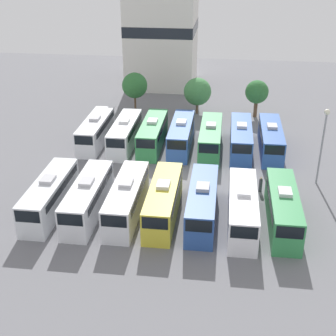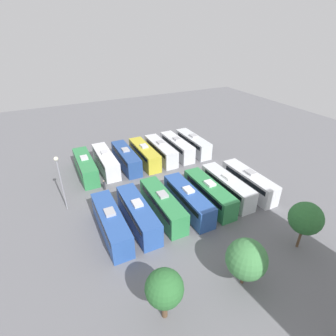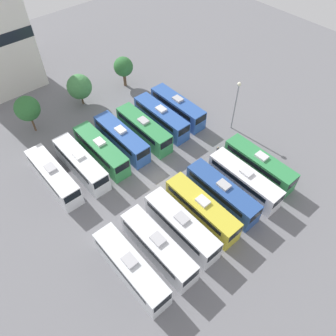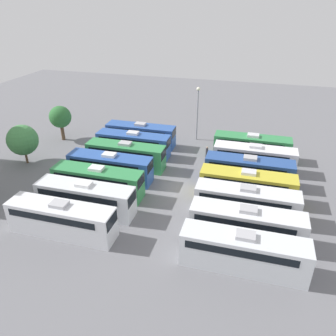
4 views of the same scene
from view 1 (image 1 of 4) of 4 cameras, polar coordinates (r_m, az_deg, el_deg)
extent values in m
plane|color=slate|center=(52.62, 0.75, -1.18)|extent=(117.40, 117.40, 0.00)
cube|color=silver|center=(47.08, -14.20, -3.32)|extent=(2.56, 10.61, 3.26)
cube|color=black|center=(46.86, -14.21, -2.18)|extent=(2.60, 9.01, 0.72)
cube|color=black|center=(42.46, -16.79, -5.71)|extent=(2.26, 0.08, 1.14)
cube|color=#B2B2B7|center=(46.24, -14.44, -1.37)|extent=(1.20, 1.60, 0.35)
cube|color=silver|center=(45.87, -9.73, -3.68)|extent=(2.56, 10.61, 3.26)
cube|color=black|center=(45.65, -9.73, -2.51)|extent=(2.60, 9.01, 0.72)
cube|color=black|center=(41.12, -11.88, -6.20)|extent=(2.26, 0.08, 1.14)
cube|color=#B2B2B7|center=(45.01, -9.90, -1.68)|extent=(1.20, 1.60, 0.35)
cube|color=silver|center=(45.18, -5.04, -3.87)|extent=(2.56, 10.61, 3.26)
cube|color=black|center=(44.96, -5.01, -2.68)|extent=(2.60, 9.01, 0.72)
cube|color=black|center=(40.32, -6.64, -6.47)|extent=(2.26, 0.08, 1.14)
cube|color=#B2B2B7|center=(44.31, -5.13, -1.84)|extent=(1.20, 1.60, 0.35)
cube|color=gold|center=(44.74, -0.56, -4.08)|extent=(2.56, 10.61, 3.26)
cube|color=black|center=(44.51, -0.52, -2.89)|extent=(2.60, 9.01, 0.72)
cube|color=black|center=(39.80, -1.61, -6.76)|extent=(2.26, 0.08, 1.14)
cube|color=silver|center=(43.86, -0.57, -2.05)|extent=(1.20, 1.60, 0.35)
cube|color=#284C93|center=(44.48, 4.20, -4.36)|extent=(2.56, 10.61, 3.26)
cube|color=black|center=(44.25, 4.26, -3.16)|extent=(2.60, 9.01, 0.72)
cube|color=black|center=(39.50, 3.76, -7.09)|extent=(2.26, 0.08, 1.14)
cube|color=#B2B2B7|center=(43.59, 4.28, -2.31)|extent=(1.20, 1.60, 0.35)
cube|color=white|center=(44.08, 9.07, -4.95)|extent=(2.56, 10.61, 3.26)
cube|color=black|center=(43.84, 9.15, -3.74)|extent=(2.60, 9.01, 0.72)
cube|color=black|center=(39.12, 9.27, -7.79)|extent=(2.26, 0.08, 1.14)
cube|color=silver|center=(43.18, 9.23, -2.90)|extent=(1.20, 1.60, 0.35)
cube|color=#338C4C|center=(44.82, 13.83, -4.87)|extent=(2.56, 10.61, 3.26)
cube|color=black|center=(44.60, 13.93, -3.68)|extent=(2.60, 9.01, 0.72)
cube|color=black|center=(39.89, 14.65, -7.63)|extent=(2.26, 0.08, 1.14)
cube|color=silver|center=(43.94, 14.08, -2.85)|extent=(1.20, 1.60, 0.35)
cube|color=silver|center=(61.78, -8.78, 4.45)|extent=(2.56, 10.61, 3.26)
cube|color=black|center=(61.69, -8.78, 5.34)|extent=(2.60, 9.01, 0.72)
cube|color=black|center=(56.76, -10.25, 3.33)|extent=(2.26, 0.08, 1.14)
cube|color=#B2B2B7|center=(61.14, -8.90, 6.02)|extent=(1.20, 1.60, 0.35)
cube|color=silver|center=(60.45, -5.26, 4.16)|extent=(2.56, 10.61, 3.26)
cube|color=black|center=(60.36, -5.24, 5.07)|extent=(2.60, 9.01, 0.72)
cube|color=black|center=(55.35, -6.44, 2.99)|extent=(2.26, 0.08, 1.14)
cube|color=white|center=(59.81, -5.33, 5.76)|extent=(1.20, 1.60, 0.35)
cube|color=#338C4C|center=(60.10, -1.88, 4.13)|extent=(2.56, 10.61, 3.26)
cube|color=black|center=(60.01, -1.86, 5.04)|extent=(2.60, 9.01, 0.72)
cube|color=black|center=(54.94, -2.76, 2.95)|extent=(2.26, 0.08, 1.14)
cube|color=white|center=(59.45, -1.91, 5.74)|extent=(1.20, 1.60, 0.35)
cube|color=#2D56A8|center=(59.77, 1.62, 4.00)|extent=(2.56, 10.61, 3.26)
cube|color=black|center=(59.67, 1.65, 4.91)|extent=(2.60, 9.01, 0.72)
cube|color=black|center=(54.56, 1.06, 2.81)|extent=(2.26, 0.08, 1.14)
cube|color=white|center=(59.11, 1.64, 5.62)|extent=(1.20, 1.60, 0.35)
cube|color=#338C4C|center=(59.02, 5.20, 3.60)|extent=(2.56, 10.61, 3.26)
cube|color=black|center=(58.92, 5.25, 4.53)|extent=(2.60, 9.01, 0.72)
cube|color=black|center=(53.80, 4.98, 2.36)|extent=(2.26, 0.08, 1.14)
cube|color=#B2B2B7|center=(58.35, 5.27, 5.24)|extent=(1.20, 1.60, 0.35)
cube|color=#2D56A8|center=(59.37, 8.87, 3.53)|extent=(2.56, 10.61, 3.26)
cube|color=black|center=(59.27, 8.93, 4.45)|extent=(2.60, 9.01, 0.72)
cube|color=black|center=(54.15, 9.00, 2.28)|extent=(2.26, 0.08, 1.14)
cube|color=silver|center=(58.71, 8.99, 5.15)|extent=(1.20, 1.60, 0.35)
cube|color=#2D56A8|center=(59.80, 12.41, 3.39)|extent=(2.56, 10.61, 3.26)
cube|color=black|center=(59.71, 12.47, 4.30)|extent=(2.60, 9.01, 0.72)
cube|color=black|center=(54.60, 12.87, 2.14)|extent=(2.26, 0.08, 1.14)
cube|color=#B2B2B7|center=(59.15, 12.57, 5.00)|extent=(1.20, 1.60, 0.35)
cylinder|color=#333338|center=(50.40, 11.21, -2.08)|extent=(0.36, 0.36, 1.47)
sphere|color=tan|center=(50.01, 11.29, -1.22)|extent=(0.24, 0.24, 0.24)
cylinder|color=gray|center=(52.34, 18.18, 2.16)|extent=(0.20, 0.20, 8.05)
sphere|color=#EAE5C6|center=(50.87, 18.84, 6.48)|extent=(0.60, 0.60, 0.60)
cylinder|color=brown|center=(72.31, -4.01, 7.84)|extent=(0.30, 0.30, 3.03)
sphere|color=#2D6B33|center=(71.47, -4.08, 10.01)|extent=(3.83, 3.83, 3.83)
cylinder|color=brown|center=(72.28, 3.56, 7.42)|extent=(0.32, 0.32, 2.00)
sphere|color=#428447|center=(71.54, 3.62, 9.28)|extent=(4.15, 4.15, 4.15)
cylinder|color=brown|center=(71.84, 10.62, 7.18)|extent=(0.55, 0.55, 2.66)
sphere|color=#2D6B33|center=(71.08, 10.78, 9.11)|extent=(3.44, 3.44, 3.44)
cube|color=silver|center=(86.05, -0.72, 16.19)|extent=(11.80, 12.46, 18.53)
cube|color=black|center=(85.89, -0.72, 16.79)|extent=(11.86, 12.52, 1.80)
camera|label=2|loc=(82.03, 16.41, 24.93)|focal=28.00mm
camera|label=3|loc=(35.22, -47.00, 37.90)|focal=35.00mm
camera|label=4|loc=(54.41, -39.67, 16.96)|focal=35.00mm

